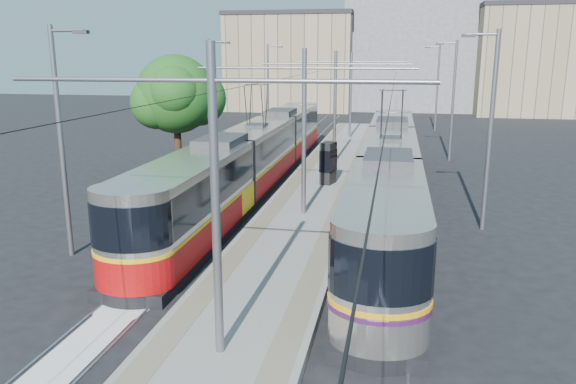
# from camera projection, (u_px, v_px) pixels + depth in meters

# --- Properties ---
(ground) EXTENTS (160.00, 160.00, 0.00)m
(ground) POSITION_uv_depth(u_px,v_px,m) (261.00, 293.00, 16.98)
(ground) COLOR black
(ground) RESTS_ON ground
(platform) EXTENTS (4.00, 50.00, 0.30)m
(platform) POSITION_uv_depth(u_px,v_px,m) (328.00, 175.00, 33.17)
(platform) COLOR gray
(platform) RESTS_ON ground
(tactile_strip_left) EXTENTS (0.70, 50.00, 0.01)m
(tactile_strip_left) POSITION_uv_depth(u_px,v_px,m) (304.00, 171.00, 33.40)
(tactile_strip_left) COLOR gray
(tactile_strip_left) RESTS_ON platform
(tactile_strip_right) EXTENTS (0.70, 50.00, 0.01)m
(tactile_strip_right) POSITION_uv_depth(u_px,v_px,m) (353.00, 173.00, 32.86)
(tactile_strip_right) COLOR gray
(tactile_strip_right) RESTS_ON platform
(rails) EXTENTS (8.71, 70.00, 0.03)m
(rails) POSITION_uv_depth(u_px,v_px,m) (328.00, 177.00, 33.20)
(rails) COLOR gray
(rails) RESTS_ON ground
(track_arrow) EXTENTS (1.20, 5.00, 0.01)m
(track_arrow) POSITION_uv_depth(u_px,v_px,m) (101.00, 328.00, 14.78)
(track_arrow) COLOR silver
(track_arrow) RESTS_ON ground
(tram_left) EXTENTS (2.43, 31.95, 5.50)m
(tram_left) POSITION_uv_depth(u_px,v_px,m) (257.00, 155.00, 30.69)
(tram_left) COLOR black
(tram_left) RESTS_ON ground
(tram_right) EXTENTS (2.43, 28.77, 5.50)m
(tram_right) POSITION_uv_depth(u_px,v_px,m) (389.00, 170.00, 25.85)
(tram_right) COLOR black
(tram_right) RESTS_ON ground
(catenary) EXTENTS (9.20, 70.00, 7.00)m
(catenary) POSITION_uv_depth(u_px,v_px,m) (323.00, 104.00, 29.42)
(catenary) COLOR slate
(catenary) RESTS_ON platform
(street_lamps) EXTENTS (15.18, 38.22, 8.00)m
(street_lamps) POSITION_uv_depth(u_px,v_px,m) (337.00, 101.00, 36.03)
(street_lamps) COLOR slate
(street_lamps) RESTS_ON ground
(shelter) EXTENTS (0.88, 1.14, 2.24)m
(shelter) POSITION_uv_depth(u_px,v_px,m) (328.00, 162.00, 29.94)
(shelter) COLOR black
(shelter) RESTS_ON platform
(tree) EXTENTS (4.89, 4.52, 7.10)m
(tree) POSITION_uv_depth(u_px,v_px,m) (182.00, 95.00, 31.84)
(tree) COLOR #382314
(tree) RESTS_ON ground
(building_left) EXTENTS (16.32, 12.24, 12.40)m
(building_left) POSITION_uv_depth(u_px,v_px,m) (293.00, 62.00, 74.60)
(building_left) COLOR #9D876A
(building_left) RESTS_ON ground
(building_centre) EXTENTS (18.36, 14.28, 16.03)m
(building_centre) POSITION_uv_depth(u_px,v_px,m) (416.00, 48.00, 75.05)
(building_centre) COLOR gray
(building_centre) RESTS_ON ground
(building_right) EXTENTS (14.28, 10.20, 12.95)m
(building_right) POSITION_uv_depth(u_px,v_px,m) (536.00, 60.00, 67.12)
(building_right) COLOR #9D876A
(building_right) RESTS_ON ground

